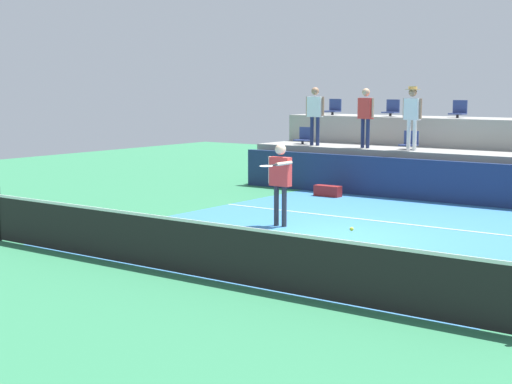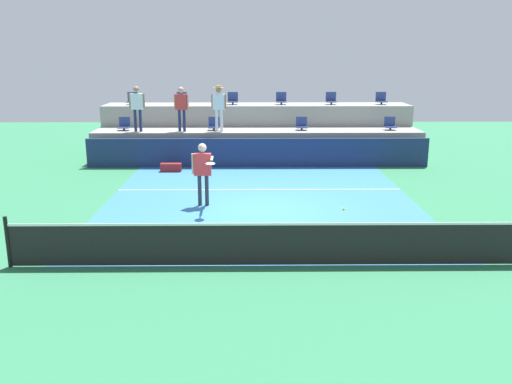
{
  "view_description": "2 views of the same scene",
  "coord_description": "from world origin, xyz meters",
  "px_view_note": "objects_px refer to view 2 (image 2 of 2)",
  "views": [
    {
      "loc": [
        7.78,
        -13.2,
        3.0
      ],
      "look_at": [
        -0.93,
        -1.28,
        1.01
      ],
      "focal_mm": 54.66,
      "sensor_mm": 36.0,
      "label": 1
    },
    {
      "loc": [
        -0.3,
        -14.44,
        4.23
      ],
      "look_at": [
        -0.16,
        -1.84,
        1.01
      ],
      "focal_mm": 38.2,
      "sensor_mm": 36.0,
      "label": 2
    }
  ],
  "objects_px": {
    "stadium_chair_upper_right": "(331,99)",
    "spectator_in_grey": "(181,105)",
    "stadium_chair_upper_far_left": "(132,99)",
    "tennis_player": "(203,168)",
    "stadium_chair_upper_mid_left": "(233,99)",
    "equipment_bag": "(171,167)",
    "stadium_chair_lower_left": "(214,125)",
    "stadium_chair_upper_mid_right": "(281,99)",
    "stadium_chair_upper_far_right": "(381,99)",
    "stadium_chair_lower_far_right": "(390,124)",
    "stadium_chair_lower_far_left": "(124,125)",
    "stadium_chair_upper_left": "(182,99)",
    "stadium_chair_lower_right": "(302,125)",
    "spectator_leaning_on_rail": "(137,104)",
    "spectator_with_hat": "(219,103)",
    "tennis_ball": "(344,209)"
  },
  "relations": [
    {
      "from": "stadium_chair_lower_right",
      "to": "stadium_chair_upper_far_right",
      "type": "distance_m",
      "value": 4.08
    },
    {
      "from": "stadium_chair_lower_far_left",
      "to": "stadium_chair_lower_right",
      "type": "xyz_separation_m",
      "value": [
        7.07,
        0.0,
        0.0
      ]
    },
    {
      "from": "stadium_chair_upper_right",
      "to": "stadium_chair_upper_mid_right",
      "type": "bearing_deg",
      "value": 180.0
    },
    {
      "from": "stadium_chair_lower_left",
      "to": "tennis_player",
      "type": "bearing_deg",
      "value": -89.05
    },
    {
      "from": "stadium_chair_lower_left",
      "to": "spectator_in_grey",
      "type": "relative_size",
      "value": 0.3
    },
    {
      "from": "stadium_chair_lower_left",
      "to": "stadium_chair_upper_far_right",
      "type": "bearing_deg",
      "value": 14.31
    },
    {
      "from": "stadium_chair_upper_far_left",
      "to": "tennis_player",
      "type": "distance_m",
      "value": 9.34
    },
    {
      "from": "stadium_chair_lower_left",
      "to": "stadium_chair_upper_right",
      "type": "distance_m",
      "value": 5.3
    },
    {
      "from": "stadium_chair_upper_right",
      "to": "equipment_bag",
      "type": "relative_size",
      "value": 0.68
    },
    {
      "from": "spectator_in_grey",
      "to": "spectator_with_hat",
      "type": "xyz_separation_m",
      "value": [
        1.45,
        0.0,
        0.06
      ]
    },
    {
      "from": "stadium_chair_lower_far_right",
      "to": "stadium_chair_upper_far_left",
      "type": "relative_size",
      "value": 1.0
    },
    {
      "from": "stadium_chair_upper_mid_right",
      "to": "equipment_bag",
      "type": "relative_size",
      "value": 0.68
    },
    {
      "from": "spectator_in_grey",
      "to": "spectator_leaning_on_rail",
      "type": "bearing_deg",
      "value": -180.0
    },
    {
      "from": "tennis_ball",
      "to": "spectator_in_grey",
      "type": "bearing_deg",
      "value": 117.16
    },
    {
      "from": "stadium_chair_lower_right",
      "to": "spectator_in_grey",
      "type": "bearing_deg",
      "value": -175.35
    },
    {
      "from": "stadium_chair_upper_mid_left",
      "to": "equipment_bag",
      "type": "xyz_separation_m",
      "value": [
        -2.18,
        -3.82,
        -2.16
      ]
    },
    {
      "from": "stadium_chair_lower_left",
      "to": "stadium_chair_upper_mid_right",
      "type": "xyz_separation_m",
      "value": [
        2.78,
        1.8,
        0.85
      ]
    },
    {
      "from": "stadium_chair_upper_mid_right",
      "to": "stadium_chair_lower_left",
      "type": "bearing_deg",
      "value": -147.05
    },
    {
      "from": "stadium_chair_lower_far_right",
      "to": "stadium_chair_upper_mid_left",
      "type": "xyz_separation_m",
      "value": [
        -6.34,
        1.8,
        0.85
      ]
    },
    {
      "from": "tennis_player",
      "to": "stadium_chair_upper_mid_left",
      "type": "bearing_deg",
      "value": 86.0
    },
    {
      "from": "stadium_chair_lower_far_right",
      "to": "equipment_bag",
      "type": "relative_size",
      "value": 0.68
    },
    {
      "from": "stadium_chair_upper_mid_left",
      "to": "tennis_player",
      "type": "xyz_separation_m",
      "value": [
        -0.59,
        -8.5,
        -1.2
      ]
    },
    {
      "from": "stadium_chair_upper_mid_left",
      "to": "stadium_chair_lower_far_right",
      "type": "bearing_deg",
      "value": -15.86
    },
    {
      "from": "stadium_chair_upper_mid_right",
      "to": "stadium_chair_upper_left",
      "type": "bearing_deg",
      "value": 180.0
    },
    {
      "from": "stadium_chair_upper_far_left",
      "to": "tennis_ball",
      "type": "xyz_separation_m",
      "value": [
        7.14,
        -11.54,
        -1.55
      ]
    },
    {
      "from": "stadium_chair_upper_far_left",
      "to": "stadium_chair_upper_mid_right",
      "type": "xyz_separation_m",
      "value": [
        6.34,
        0.0,
        0.0
      ]
    },
    {
      "from": "stadium_chair_upper_left",
      "to": "spectator_leaning_on_rail",
      "type": "bearing_deg",
      "value": -123.71
    },
    {
      "from": "stadium_chair_lower_right",
      "to": "stadium_chair_lower_far_left",
      "type": "bearing_deg",
      "value": 180.0
    },
    {
      "from": "stadium_chair_upper_left",
      "to": "equipment_bag",
      "type": "xyz_separation_m",
      "value": [
        0.0,
        -3.82,
        -2.16
      ]
    },
    {
      "from": "stadium_chair_lower_far_right",
      "to": "stadium_chair_upper_far_left",
      "type": "bearing_deg",
      "value": 170.37
    },
    {
      "from": "spectator_leaning_on_rail",
      "to": "stadium_chair_upper_mid_right",
      "type": "bearing_deg",
      "value": 20.92
    },
    {
      "from": "stadium_chair_lower_right",
      "to": "spectator_with_hat",
      "type": "height_order",
      "value": "spectator_with_hat"
    },
    {
      "from": "stadium_chair_upper_mid_right",
      "to": "spectator_in_grey",
      "type": "relative_size",
      "value": 0.3
    },
    {
      "from": "stadium_chair_lower_left",
      "to": "stadium_chair_lower_far_right",
      "type": "distance_m",
      "value": 7.04
    },
    {
      "from": "stadium_chair_lower_right",
      "to": "stadium_chair_lower_far_right",
      "type": "height_order",
      "value": "same"
    },
    {
      "from": "stadium_chair_lower_far_left",
      "to": "stadium_chair_upper_mid_left",
      "type": "height_order",
      "value": "stadium_chair_upper_mid_left"
    },
    {
      "from": "stadium_chair_upper_right",
      "to": "stadium_chair_lower_right",
      "type": "bearing_deg",
      "value": -128.12
    },
    {
      "from": "stadium_chair_upper_right",
      "to": "spectator_in_grey",
      "type": "height_order",
      "value": "spectator_in_grey"
    },
    {
      "from": "spectator_in_grey",
      "to": "stadium_chair_upper_right",
      "type": "bearing_deg",
      "value": 19.59
    },
    {
      "from": "stadium_chair_lower_left",
      "to": "stadium_chair_upper_far_right",
      "type": "relative_size",
      "value": 1.0
    },
    {
      "from": "stadium_chair_lower_far_right",
      "to": "stadium_chair_upper_mid_left",
      "type": "relative_size",
      "value": 1.0
    },
    {
      "from": "stadium_chair_lower_left",
      "to": "equipment_bag",
      "type": "xyz_separation_m",
      "value": [
        -1.48,
        -2.02,
        -1.31
      ]
    },
    {
      "from": "stadium_chair_lower_left",
      "to": "stadium_chair_upper_mid_left",
      "type": "distance_m",
      "value": 2.11
    },
    {
      "from": "stadium_chair_upper_right",
      "to": "stadium_chair_upper_far_right",
      "type": "bearing_deg",
      "value": 0.0
    },
    {
      "from": "tennis_ball",
      "to": "stadium_chair_upper_mid_left",
      "type": "bearing_deg",
      "value": 103.97
    },
    {
      "from": "stadium_chair_upper_far_left",
      "to": "stadium_chair_upper_left",
      "type": "height_order",
      "value": "same"
    },
    {
      "from": "stadium_chair_lower_left",
      "to": "spectator_leaning_on_rail",
      "type": "bearing_deg",
      "value": -172.55
    },
    {
      "from": "stadium_chair_lower_far_right",
      "to": "stadium_chair_upper_left",
      "type": "height_order",
      "value": "stadium_chair_upper_left"
    },
    {
      "from": "spectator_leaning_on_rail",
      "to": "stadium_chair_upper_right",
      "type": "bearing_deg",
      "value": 15.55
    },
    {
      "from": "spectator_leaning_on_rail",
      "to": "spectator_with_hat",
      "type": "relative_size",
      "value": 0.98
    }
  ]
}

